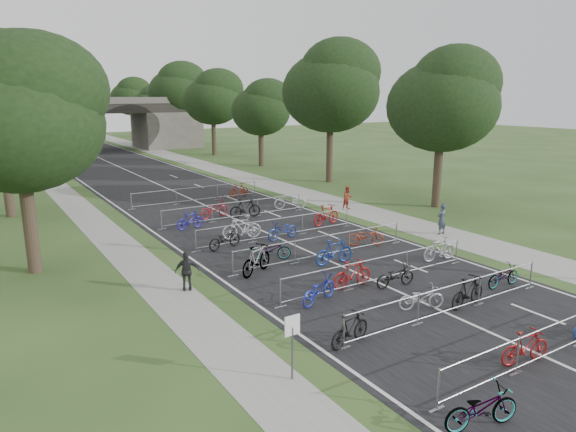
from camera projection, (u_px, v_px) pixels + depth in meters
name	position (u px, v px, depth m)	size (l,w,h in m)	color
ground	(548.00, 359.00, 14.68)	(200.00, 200.00, 0.00)	#2E471E
road	(112.00, 164.00, 55.86)	(11.00, 140.00, 0.01)	black
sidewalk_right	(182.00, 159.00, 60.00)	(3.00, 140.00, 0.01)	gray
sidewalk_left	(37.00, 169.00, 51.97)	(2.00, 140.00, 0.01)	gray
lane_markings	(112.00, 164.00, 55.86)	(0.12, 140.00, 0.00)	silver
overpass_bridge	(82.00, 124.00, 67.40)	(31.00, 8.00, 7.05)	#4B4943
park_sign	(292.00, 335.00, 13.34)	(0.45, 0.06, 1.83)	#4C4C51
tree_left_0	(20.00, 117.00, 20.40)	(6.72, 6.72, 10.25)	#33261C
tree_right_0	(444.00, 102.00, 32.99)	(7.17, 7.17, 10.93)	#33261C
tree_right_1	(332.00, 88.00, 42.65)	(8.18, 8.18, 12.47)	#33261C
tree_right_2	(262.00, 109.00, 52.98)	(6.16, 6.16, 9.39)	#33261C
tree_right_3	(214.00, 98.00, 62.64)	(7.17, 7.17, 10.93)	#33261C
tree_right_4	(178.00, 91.00, 72.30)	(8.18, 8.18, 12.47)	#33261C
tree_right_5	(152.00, 104.00, 82.63)	(6.16, 6.16, 9.39)	#33261C
tree_right_6	(131.00, 97.00, 92.29)	(7.17, 7.17, 10.93)	#33261C
barrier_row_0	(551.00, 341.00, 14.56)	(9.70, 0.08, 1.10)	#94979B
barrier_row_1	(450.00, 300.00, 17.52)	(9.70, 0.08, 1.10)	#94979B
barrier_row_2	(379.00, 270.00, 20.49)	(9.70, 0.08, 1.10)	#94979B
barrier_row_3	(323.00, 247.00, 23.62)	(9.70, 0.08, 1.10)	#94979B
barrier_row_4	(278.00, 228.00, 26.91)	(9.70, 0.08, 1.10)	#94979B
barrier_row_5	(235.00, 210.00, 31.03)	(9.70, 0.08, 1.10)	#94979B
barrier_row_6	(197.00, 194.00, 35.97)	(9.70, 0.08, 1.10)	#94979B
bike_0	(481.00, 408.00, 11.52)	(0.67, 1.91, 1.00)	#94979B
bike_1	(525.00, 347.00, 14.30)	(0.47, 1.68, 1.01)	maroon
bike_4	(350.00, 329.00, 15.37)	(0.48, 1.70, 1.02)	black
bike_5	(421.00, 298.00, 17.94)	(0.58, 1.68, 0.88)	#B3B2BA
bike_6	(468.00, 292.00, 18.15)	(0.53, 1.88, 1.13)	black
bike_7	(503.00, 276.00, 20.08)	(0.59, 1.70, 0.90)	#94979B
bike_8	(319.00, 289.00, 18.53)	(0.67, 1.93, 1.02)	#1C299E
bike_9	(352.00, 274.00, 20.00)	(0.52, 1.85, 1.11)	maroon
bike_10	(395.00, 276.00, 20.07)	(0.61, 1.74, 0.92)	black
bike_11	(440.00, 249.00, 23.21)	(0.52, 1.84, 1.11)	#96959C
bike_12	(256.00, 260.00, 21.47)	(0.59, 2.10, 1.26)	#94979B
bike_13	(271.00, 250.00, 23.35)	(0.63, 1.81, 0.95)	#94979B
bike_14	(334.00, 252.00, 22.71)	(0.55, 1.93, 1.16)	navy
bike_15	(366.00, 236.00, 25.58)	(0.64, 1.84, 0.96)	#A03117
bike_16	(225.00, 239.00, 25.04)	(0.67, 1.92, 1.01)	black
bike_17	(242.00, 228.00, 26.65)	(0.59, 2.08, 1.25)	#B8B6BE
bike_18	(283.00, 230.00, 26.70)	(0.67, 1.91, 1.00)	navy
bike_19	(326.00, 215.00, 29.59)	(0.57, 2.00, 1.20)	maroon
bike_20	(190.00, 220.00, 28.72)	(0.48, 1.69, 1.02)	#201A91
bike_21	(214.00, 209.00, 31.33)	(0.72, 2.06, 1.08)	maroon
bike_22	(245.00, 208.00, 31.40)	(0.55, 1.95, 1.17)	black
bike_23	(290.00, 201.00, 33.73)	(0.75, 2.14, 1.12)	#BBBAC2
bike_27	(239.00, 190.00, 37.75)	(0.48, 1.69, 1.02)	maroon
pedestrian_a	(442.00, 219.00, 27.58)	(0.61, 0.40, 1.68)	#2F3746
pedestrian_b	(348.00, 198.00, 33.60)	(0.74, 0.58, 1.52)	#9B3221
pedestrian_c	(187.00, 271.00, 19.61)	(0.91, 0.38, 1.56)	black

